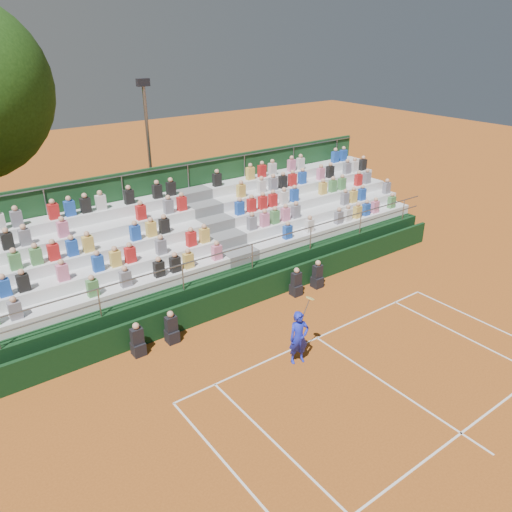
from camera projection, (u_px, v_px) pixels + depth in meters
ground at (317, 338)px, 17.01m from camera, size 90.00×90.00×0.00m
courtside_wall at (261, 289)px, 19.14m from camera, size 20.00×0.15×1.00m
line_officials at (238, 305)px, 18.09m from camera, size 8.22×0.40×1.19m
grandstand at (215, 248)px, 21.27m from camera, size 20.00×5.20×4.40m
tennis_player at (299, 337)px, 15.45m from camera, size 0.90×0.59×2.22m
floodlight_mast at (149, 147)px, 24.03m from camera, size 0.60×0.25×7.57m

